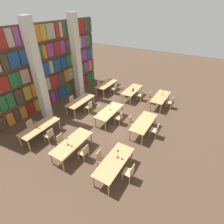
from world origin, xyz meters
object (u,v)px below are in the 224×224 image
at_px(reading_table_6, 40,127).
at_px(reading_table_4, 109,112).
at_px(chair_8, 119,117).
at_px(reading_table_5, 132,90).
at_px(chair_13, 32,127).
at_px(chair_16, 114,88).
at_px(desk_lamp_4, 35,123).
at_px(chair_17, 100,85).
at_px(laptop, 134,91).
at_px(reading_table_2, 161,97).
at_px(chair_10, 140,95).
at_px(reading_table_3, 72,143).
at_px(chair_3, 132,122).
at_px(desk_lamp_1, 163,92).
at_px(chair_6, 84,152).
at_px(chair_14, 89,107).
at_px(chair_0, 129,172).
at_px(desk_lamp_3, 110,105).
at_px(reading_table_8, 107,84).
at_px(desk_lamp_5, 105,81).
at_px(reading_table_1, 144,123).
at_px(chair_5, 151,97).
at_px(chair_15, 73,101).
at_px(reading_table_0, 114,162).
at_px(chair_11, 124,91).
at_px(chair_9, 100,111).
at_px(desk_lamp_0, 118,152).
at_px(chair_1, 101,159).
at_px(desk_lamp_2, 67,140).
at_px(chair_12, 49,135).
at_px(pillar_left, 38,73).
at_px(chair_7, 62,141).
at_px(chair_4, 170,102).
at_px(reading_table_7, 80,101).
at_px(pillar_center, 77,59).

bearing_deg(reading_table_6, reading_table_4, -35.95).
distance_m(chair_8, reading_table_5, 3.66).
bearing_deg(chair_13, chair_16, 167.98).
height_order(desk_lamp_4, chair_17, desk_lamp_4).
height_order(reading_table_5, laptop, laptop).
relative_size(reading_table_2, reading_table_6, 1.00).
xyz_separation_m(reading_table_2, desk_lamp_4, (-7.09, 4.69, 0.38)).
relative_size(chair_10, chair_16, 1.00).
bearing_deg(laptop, reading_table_3, 178.36).
distance_m(reading_table_3, reading_table_5, 7.01).
height_order(chair_3, desk_lamp_1, desk_lamp_1).
bearing_deg(desk_lamp_4, reading_table_2, -33.49).
distance_m(chair_6, reading_table_6, 3.14).
height_order(reading_table_2, reading_table_4, same).
bearing_deg(chair_14, chair_10, -34.09).
relative_size(chair_0, reading_table_2, 0.38).
xyz_separation_m(desk_lamp_3, reading_table_8, (3.43, 2.42, -0.40)).
bearing_deg(desk_lamp_5, reading_table_1, -124.82).
xyz_separation_m(chair_5, chair_15, (-3.49, 4.64, 0.00)).
xyz_separation_m(chair_3, reading_table_6, (-3.32, 4.06, 0.21)).
height_order(reading_table_0, chair_11, chair_11).
bearing_deg(reading_table_5, chair_6, -173.68).
height_order(chair_0, chair_9, same).
height_order(desk_lamp_0, chair_5, desk_lamp_0).
bearing_deg(chair_1, desk_lamp_2, -80.30).
xyz_separation_m(chair_12, chair_14, (3.51, -0.01, 0.00)).
bearing_deg(chair_10, desk_lamp_3, 169.63).
bearing_deg(desk_lamp_5, chair_16, -71.33).
bearing_deg(pillar_left, chair_11, -30.08).
xyz_separation_m(desk_lamp_0, chair_7, (-0.28, 3.13, -0.60)).
height_order(reading_table_2, chair_10, chair_10).
bearing_deg(chair_6, reading_table_4, 11.18).
xyz_separation_m(chair_10, chair_11, (0.00, 1.45, 0.00)).
height_order(chair_0, reading_table_8, chair_0).
bearing_deg(reading_table_1, chair_4, -9.33).
xyz_separation_m(chair_8, reading_table_7, (0.09, 3.17, 0.21)).
bearing_deg(chair_13, chair_0, 90.19).
xyz_separation_m(pillar_center, reading_table_1, (-1.80, -6.20, -2.33)).
height_order(desk_lamp_0, reading_table_7, desk_lamp_0).
relative_size(chair_6, reading_table_7, 0.38).
distance_m(pillar_center, reading_table_5, 4.79).
height_order(chair_3, laptop, laptop).
bearing_deg(reading_table_2, desk_lamp_2, 162.51).
distance_m(chair_4, desk_lamp_4, 8.97).
bearing_deg(chair_13, reading_table_1, 121.48).
distance_m(chair_3, chair_8, 0.88).
relative_size(reading_table_2, chair_14, 2.65).
distance_m(reading_table_3, chair_16, 7.19).
height_order(chair_12, chair_16, same).
xyz_separation_m(chair_12, chair_15, (3.51, 1.44, 0.00)).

